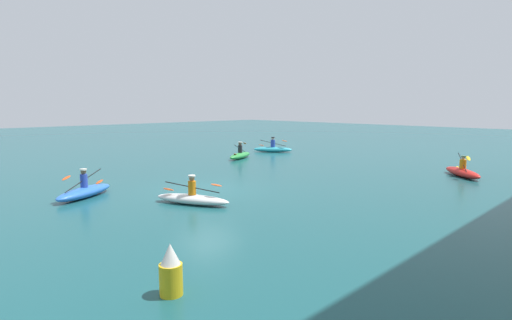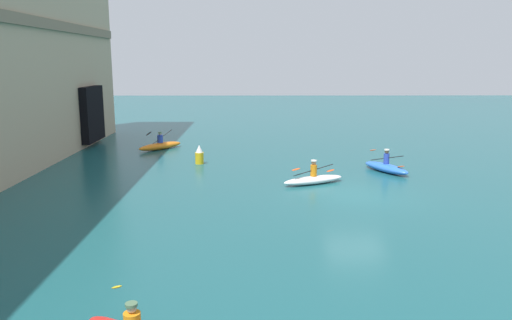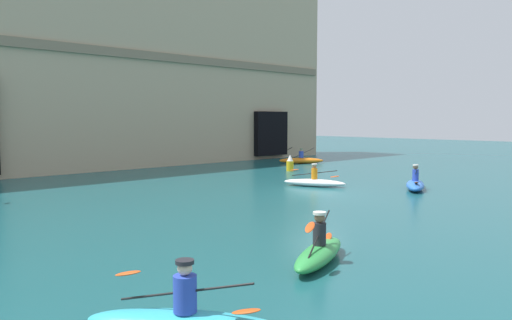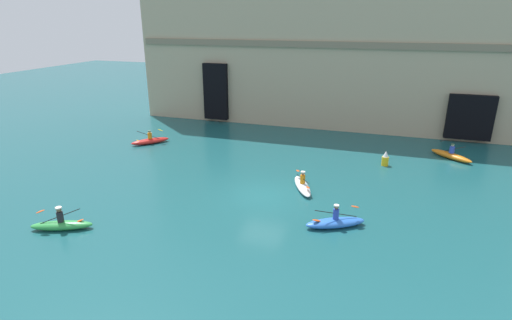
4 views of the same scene
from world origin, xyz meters
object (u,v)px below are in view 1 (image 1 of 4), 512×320
kayak_blue (85,191)px  marker_buoy (171,271)px  kayak_green (240,155)px  kayak_red (462,172)px  kayak_white (192,198)px  kayak_cyan (273,149)px

kayak_blue → marker_buoy: (2.08, 9.59, 0.23)m
kayak_green → kayak_red: 13.72m
kayak_red → marker_buoy: (17.93, 0.63, 0.23)m
kayak_green → kayak_white: kayak_green is taller
kayak_green → kayak_cyan: (-4.46, -1.08, -0.00)m
kayak_red → kayak_white: 14.32m
kayak_green → kayak_red: kayak_red is taller
marker_buoy → kayak_blue: bearing=-102.3°
kayak_blue → kayak_white: (-2.44, 3.94, -0.02)m
marker_buoy → kayak_red: bearing=-178.0°
kayak_red → kayak_cyan: kayak_cyan is taller
kayak_blue → kayak_cyan: kayak_cyan is taller
kayak_green → kayak_cyan: kayak_cyan is taller
kayak_green → kayak_white: (9.90, 8.25, -0.03)m
kayak_green → kayak_red: (-3.52, 13.26, -0.01)m
kayak_cyan → kayak_white: bearing=86.0°
kayak_blue → marker_buoy: kayak_blue is taller
kayak_green → kayak_blue: bearing=-3.0°
kayak_blue → kayak_white: bearing=93.3°
kayak_white → kayak_red: bearing=-135.1°
kayak_green → kayak_white: 12.88m
kayak_green → marker_buoy: size_ratio=2.80×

